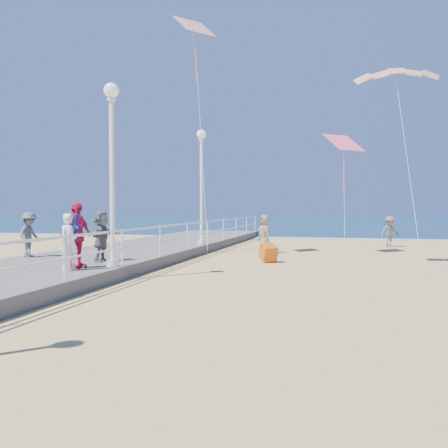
% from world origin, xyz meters
% --- Properties ---
extents(ground, '(160.00, 160.00, 0.00)m').
position_xyz_m(ground, '(0.00, 0.00, 0.00)').
color(ground, tan).
rests_on(ground, ground).
extents(ocean, '(160.00, 90.00, 0.05)m').
position_xyz_m(ocean, '(0.00, 65.00, 0.01)').
color(ocean, '#0C2B4C').
rests_on(ocean, ground).
extents(surf_line, '(160.00, 1.20, 0.04)m').
position_xyz_m(surf_line, '(0.00, 20.50, 0.03)').
color(surf_line, white).
rests_on(surf_line, ground).
extents(boardwalk, '(5.00, 44.00, 0.40)m').
position_xyz_m(boardwalk, '(-7.50, 0.00, 0.20)').
color(boardwalk, slate).
rests_on(boardwalk, ground).
extents(railing, '(0.05, 42.00, 0.55)m').
position_xyz_m(railing, '(-5.05, 0.00, 1.25)').
color(railing, white).
rests_on(railing, boardwalk).
extents(lamp_post_mid, '(0.44, 0.44, 5.32)m').
position_xyz_m(lamp_post_mid, '(-5.35, 0.00, 3.66)').
color(lamp_post_mid, white).
rests_on(lamp_post_mid, boardwalk).
extents(lamp_post_far, '(0.44, 0.44, 5.32)m').
position_xyz_m(lamp_post_far, '(-5.35, 9.00, 3.66)').
color(lamp_post_far, white).
rests_on(lamp_post_far, boardwalk).
extents(woman_holding_toddler, '(0.57, 0.67, 1.56)m').
position_xyz_m(woman_holding_toddler, '(-6.05, -1.16, 1.18)').
color(woman_holding_toddler, white).
rests_on(woman_holding_toddler, boardwalk).
extents(toddler_held, '(0.38, 0.42, 0.71)m').
position_xyz_m(toddler_held, '(-5.90, -1.01, 1.60)').
color(toddler_held, '#3337BF').
rests_on(toddler_held, boardwalk).
extents(spectator_2, '(0.59, 1.01, 1.55)m').
position_xyz_m(spectator_2, '(-9.43, 1.82, 1.18)').
color(spectator_2, '#58595D').
rests_on(spectator_2, boardwalk).
extents(spectator_3, '(0.72, 1.18, 1.88)m').
position_xyz_m(spectator_3, '(-6.15, -0.63, 1.34)').
color(spectator_3, '#CC194C').
rests_on(spectator_3, boardwalk).
extents(spectator_5, '(0.49, 1.52, 1.63)m').
position_xyz_m(spectator_5, '(-6.31, 1.14, 1.22)').
color(spectator_5, slate).
rests_on(spectator_5, boardwalk).
extents(beach_walker_a, '(1.23, 1.04, 1.65)m').
position_xyz_m(beach_walker_a, '(3.43, 14.55, 0.82)').
color(beach_walker_a, slate).
rests_on(beach_walker_a, ground).
extents(beach_walker_c, '(0.95, 1.04, 1.78)m').
position_xyz_m(beach_walker_c, '(-2.44, 9.40, 0.89)').
color(beach_walker_c, '#83715A').
rests_on(beach_walker_c, ground).
extents(box_kite, '(0.85, 0.89, 0.74)m').
position_xyz_m(box_kite, '(-1.67, 5.67, 0.30)').
color(box_kite, red).
rests_on(box_kite, ground).
extents(kite_parafoil, '(2.89, 0.94, 0.65)m').
position_xyz_m(kite_parafoil, '(2.88, 5.16, 6.85)').
color(kite_parafoil, red).
extents(kite_diamond_pink, '(1.91, 1.89, 0.85)m').
position_xyz_m(kite_diamond_pink, '(1.06, 9.91, 5.03)').
color(kite_diamond_pink, '#FF5D73').
extents(kite_diamond_redwhite, '(1.81, 1.85, 0.91)m').
position_xyz_m(kite_diamond_redwhite, '(-5.02, 6.93, 9.70)').
color(kite_diamond_redwhite, red).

